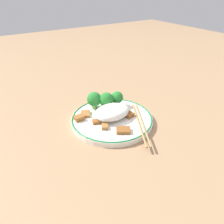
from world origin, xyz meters
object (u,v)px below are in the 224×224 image
(plate, at_px, (112,119))
(broccoli_back_center, at_px, (106,100))
(broccoli_back_left, at_px, (117,98))
(broccoli_back_right, at_px, (94,99))
(chopsticks, at_px, (141,123))

(plate, height_order, broccoli_back_center, broccoli_back_center)
(broccoli_back_left, xyz_separation_m, broccoli_back_center, (0.04, -0.01, 0.00))
(broccoli_back_right, bearing_deg, chopsticks, 113.78)
(broccoli_back_left, height_order, broccoli_back_center, broccoli_back_center)
(broccoli_back_right, relative_size, chopsticks, 0.28)
(plate, distance_m, broccoli_back_center, 0.07)
(broccoli_back_center, distance_m, chopsticks, 0.14)
(plate, bearing_deg, broccoli_back_right, -78.82)
(plate, distance_m, chopsticks, 0.09)
(broccoli_back_left, bearing_deg, broccoli_back_center, -8.74)
(broccoli_back_center, xyz_separation_m, broccoli_back_right, (0.03, -0.02, 0.00))
(broccoli_back_center, relative_size, chopsticks, 0.28)
(broccoli_back_left, bearing_deg, chopsticks, 89.34)
(broccoli_back_left, bearing_deg, broccoli_back_right, -21.94)
(broccoli_back_right, bearing_deg, plate, 101.18)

